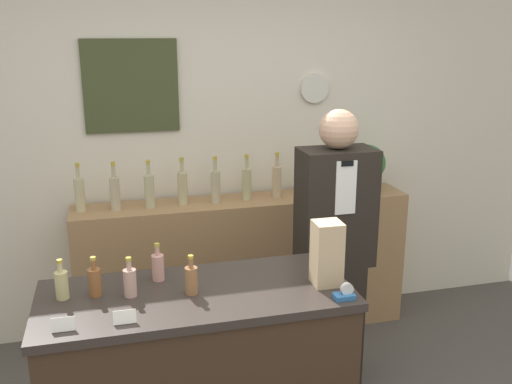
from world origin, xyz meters
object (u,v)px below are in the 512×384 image
tape_dispenser (345,294)px  shopkeeper (334,253)px  paper_bag (327,253)px  potted_plant (367,166)px

tape_dispenser → shopkeeper: bearing=70.7°
shopkeeper → paper_bag: 0.77m
potted_plant → tape_dispenser: 1.75m
shopkeeper → tape_dispenser: bearing=-109.3°
shopkeeper → paper_bag: bearing=-115.5°
shopkeeper → potted_plant: (0.53, 0.72, 0.33)m
paper_bag → tape_dispenser: bearing=-81.6°
shopkeeper → tape_dispenser: 0.88m
paper_bag → shopkeeper: bearing=64.5°
shopkeeper → potted_plant: 0.96m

